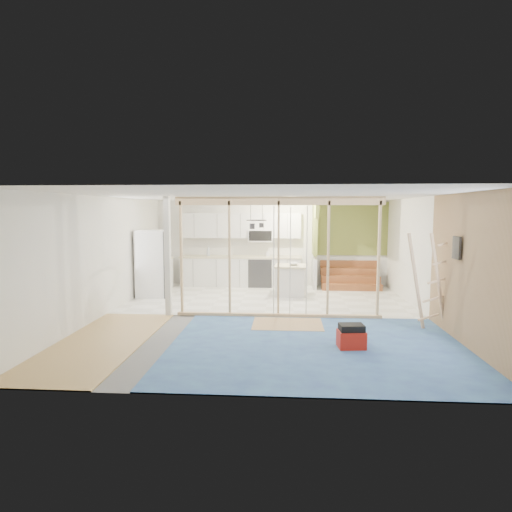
# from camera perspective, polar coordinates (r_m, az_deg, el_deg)

# --- Properties ---
(room) EXTENTS (7.01, 8.01, 2.61)m
(room) POSITION_cam_1_polar(r_m,az_deg,el_deg) (9.11, 1.13, -0.20)
(room) COLOR slate
(room) RESTS_ON ground
(floor_overlays) EXTENTS (7.00, 8.00, 0.03)m
(floor_overlays) POSITION_cam_1_polar(r_m,az_deg,el_deg) (9.40, 1.58, -8.00)
(floor_overlays) COLOR white
(floor_overlays) RESTS_ON room
(stud_frame) EXTENTS (4.66, 0.14, 2.60)m
(stud_frame) POSITION_cam_1_polar(r_m,az_deg,el_deg) (9.10, -0.39, 1.63)
(stud_frame) COLOR tan
(stud_frame) RESTS_ON room
(base_cabinets) EXTENTS (4.45, 2.24, 0.93)m
(base_cabinets) POSITION_cam_1_polar(r_m,az_deg,el_deg) (12.71, -5.38, -2.23)
(base_cabinets) COLOR white
(base_cabinets) RESTS_ON room
(upper_cabinets) EXTENTS (3.60, 0.41, 0.85)m
(upper_cabinets) POSITION_cam_1_polar(r_m,az_deg,el_deg) (12.94, -1.75, 3.96)
(upper_cabinets) COLOR white
(upper_cabinets) RESTS_ON room
(green_partition) EXTENTS (2.25, 1.51, 2.60)m
(green_partition) POSITION_cam_1_polar(r_m,az_deg,el_deg) (12.88, 11.07, -0.06)
(green_partition) COLOR olive
(green_partition) RESTS_ON room
(pot_rack) EXTENTS (0.52, 0.52, 0.72)m
(pot_rack) POSITION_cam_1_polar(r_m,az_deg,el_deg) (10.97, 0.03, 4.51)
(pot_rack) COLOR black
(pot_rack) RESTS_ON room
(sheathing_panel) EXTENTS (0.02, 4.00, 2.60)m
(sheathing_panel) POSITION_cam_1_polar(r_m,az_deg,el_deg) (7.74, 27.01, -1.99)
(sheathing_panel) COLOR tan
(sheathing_panel) RESTS_ON room
(electrical_panel) EXTENTS (0.04, 0.30, 0.40)m
(electrical_panel) POSITION_cam_1_polar(r_m,az_deg,el_deg) (8.24, 25.19, 1.00)
(electrical_panel) COLOR #343439
(electrical_panel) RESTS_ON room
(ceiling_light) EXTENTS (0.32, 0.32, 0.08)m
(ceiling_light) POSITION_cam_1_polar(r_m,az_deg,el_deg) (12.09, 8.55, 7.16)
(ceiling_light) COLOR #FFEABF
(ceiling_light) RESTS_ON room
(fridge) EXTENTS (0.85, 0.82, 1.78)m
(fridge) POSITION_cam_1_polar(r_m,az_deg,el_deg) (11.69, -13.61, -1.00)
(fridge) COLOR white
(fridge) RESTS_ON room
(island) EXTENTS (0.93, 0.93, 0.84)m
(island) POSITION_cam_1_polar(r_m,az_deg,el_deg) (11.57, 4.68, -3.30)
(island) COLOR silver
(island) RESTS_ON room
(bowl) EXTENTS (0.28, 0.28, 0.06)m
(bowl) POSITION_cam_1_polar(r_m,az_deg,el_deg) (11.48, 5.01, -1.08)
(bowl) COLOR beige
(bowl) RESTS_ON island
(soap_bottle_a) EXTENTS (0.14, 0.14, 0.30)m
(soap_bottle_a) POSITION_cam_1_polar(r_m,az_deg,el_deg) (13.05, -6.38, 0.68)
(soap_bottle_a) COLOR silver
(soap_bottle_a) RESTS_ON base_cabinets
(soap_bottle_b) EXTENTS (0.11, 0.12, 0.19)m
(soap_bottle_b) POSITION_cam_1_polar(r_m,az_deg,el_deg) (12.84, 1.59, 0.40)
(soap_bottle_b) COLOR silver
(soap_bottle_b) RESTS_ON base_cabinets
(toolbox) EXTENTS (0.47, 0.37, 0.42)m
(toolbox) POSITION_cam_1_polar(r_m,az_deg,el_deg) (7.41, 12.60, -10.51)
(toolbox) COLOR #AF1B10
(toolbox) RESTS_ON room
(ladder) EXTENTS (0.99, 0.18, 1.86)m
(ladder) POSITION_cam_1_polar(r_m,az_deg,el_deg) (8.80, 22.18, -3.15)
(ladder) COLOR #D9AF85
(ladder) RESTS_ON room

